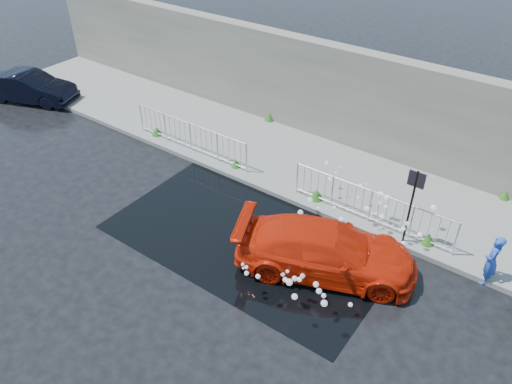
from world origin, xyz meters
TOP-DOWN VIEW (x-y plane):
  - ground at (0.00, 0.00)m, footprint 90.00×90.00m
  - pavement at (0.00, 5.00)m, footprint 30.00×4.00m
  - curb at (0.00, 3.00)m, footprint 30.00×0.25m
  - retaining_wall at (0.00, 7.20)m, footprint 30.00×0.60m
  - puddle at (0.50, 1.00)m, footprint 8.00×5.00m
  - sign_post at (4.20, 3.10)m, footprint 0.45×0.06m
  - railing_left at (-4.00, 3.35)m, footprint 5.05×0.05m
  - railing_right at (3.00, 3.35)m, footprint 5.05×0.05m
  - weeds at (-0.15, 4.48)m, footprint 12.17×3.93m
  - water_spray at (2.85, 1.71)m, footprint 3.66×5.43m
  - red_car at (2.89, 0.94)m, footprint 5.10×3.59m
  - dark_car at (-12.53, 2.60)m, footprint 4.12×2.62m
  - person at (6.50, 3.00)m, footprint 0.38×0.56m

SIDE VIEW (x-z plane):
  - ground at x=0.00m, z-range 0.00..0.00m
  - puddle at x=0.50m, z-range 0.00..0.01m
  - pavement at x=0.00m, z-range 0.00..0.15m
  - curb at x=0.00m, z-range 0.00..0.16m
  - weeds at x=-0.15m, z-range 0.14..0.50m
  - water_spray at x=2.85m, z-range 0.09..1.18m
  - dark_car at x=-12.53m, z-range 0.00..1.28m
  - red_car at x=2.89m, z-range 0.00..1.37m
  - railing_left at x=-4.00m, z-range 0.19..1.29m
  - railing_right at x=3.00m, z-range 0.19..1.29m
  - person at x=6.50m, z-range 0.00..1.49m
  - sign_post at x=4.20m, z-range 0.47..2.97m
  - retaining_wall at x=0.00m, z-range 0.15..3.65m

